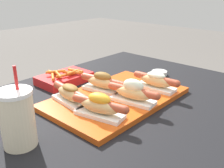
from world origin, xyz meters
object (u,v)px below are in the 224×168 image
Objects in this scene: hot_dog_3 at (70,94)px; fries_basket at (65,78)px; drink_cup at (17,118)px; hot_dog_0 at (100,106)px; sauce_bowl at (159,73)px; hot_dog_4 at (103,82)px; hot_dog_2 at (156,81)px; serving_tray at (116,98)px; hot_dog_1 at (133,92)px.

hot_dog_3 reaches higher than fries_basket.
hot_dog_3 is 0.24m from drink_cup.
hot_dog_0 is 0.90× the size of drink_cup.
sauce_bowl is 0.72m from drink_cup.
hot_dog_0 is 0.99× the size of hot_dog_4.
hot_dog_2 is 0.20m from hot_dog_4.
serving_tray is 7.04× the size of sauce_bowl.
hot_dog_4 is at bearing 10.08° from drink_cup.
hot_dog_1 is at bearing -176.74° from hot_dog_2.
fries_basket is (-0.01, 0.21, -0.03)m from hot_dog_4.
hot_dog_2 is at bearing 3.26° from hot_dog_1.
hot_dog_0 is 0.99× the size of hot_dog_3.
hot_dog_0 is 0.98× the size of hot_dog_2.
sauce_bowl is (0.35, 0.11, -0.04)m from hot_dog_1.
hot_dog_3 is 1.01× the size of hot_dog_4.
hot_dog_0 is 0.89× the size of fries_basket.
hot_dog_0 is at bearing 179.12° from hot_dog_2.
sauce_bowl is (0.34, -0.03, -0.04)m from hot_dog_4.
drink_cup reaches higher than fries_basket.
fries_basket is at bearing 91.33° from serving_tray.
hot_dog_1 is 0.91× the size of drink_cup.
hot_dog_3 is at bearing 175.78° from sauce_bowl.
drink_cup reaches higher than hot_dog_0.
hot_dog_1 is 2.76× the size of sauce_bowl.
hot_dog_1 is at bearing -91.65° from hot_dog_4.
serving_tray is at bearing -173.61° from sauce_bowl.
hot_dog_3 is 0.25m from fries_basket.
hot_dog_1 is (-0.00, -0.08, 0.05)m from serving_tray.
hot_dog_3 is (0.00, 0.14, -0.00)m from hot_dog_0.
hot_dog_4 is (0.15, 0.13, -0.00)m from hot_dog_0.
hot_dog_0 is 0.15m from hot_dog_1.
hot_dog_0 is at bearing -112.15° from fries_basket.
sauce_bowl is at bearing 2.90° from drink_cup.
hot_dog_1 is at bearing -89.25° from fries_basket.
fries_basket is at bearing 92.38° from hot_dog_4.
sauce_bowl is at bearing -4.22° from hot_dog_3.
fries_basket is (-0.00, 0.36, -0.03)m from hot_dog_1.
hot_dog_0 is 0.20m from hot_dog_4.
hot_dog_3 is 0.92× the size of drink_cup.
hot_dog_4 is (-0.15, 0.14, 0.00)m from hot_dog_2.
hot_dog_0 is at bearing 174.86° from hot_dog_1.
drink_cup is at bearing 179.65° from serving_tray.
drink_cup is at bearing -142.50° from fries_basket.
sauce_bowl is 0.33× the size of drink_cup.
hot_dog_2 is 0.33m from hot_dog_3.
hot_dog_2 is (0.15, 0.01, -0.00)m from hot_dog_1.
serving_tray is at bearing -91.94° from hot_dog_4.
sauce_bowl is at bearing 28.42° from hot_dog_2.
drink_cup is (-0.37, 0.00, 0.07)m from serving_tray.
serving_tray is 0.35m from sauce_bowl.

